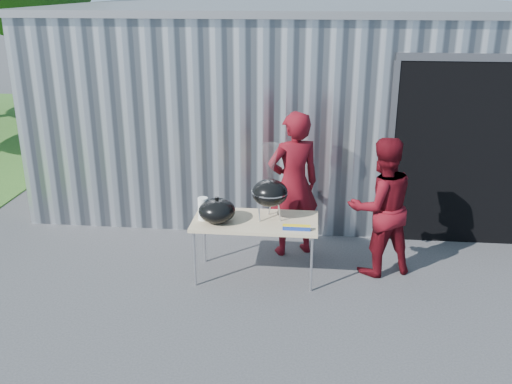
# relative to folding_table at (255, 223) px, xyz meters

# --- Properties ---
(ground) EXTENTS (80.00, 80.00, 0.00)m
(ground) POSITION_rel_folding_table_xyz_m (-0.36, -0.40, -0.71)
(ground) COLOR #38383A
(building) EXTENTS (8.20, 6.20, 3.10)m
(building) POSITION_rel_folding_table_xyz_m (0.56, 4.19, 0.83)
(building) COLOR silver
(building) RESTS_ON ground
(folding_table) EXTENTS (1.50, 0.75, 0.75)m
(folding_table) POSITION_rel_folding_table_xyz_m (0.00, 0.00, 0.00)
(folding_table) COLOR tan
(folding_table) RESTS_ON ground
(kettle_grill) EXTENTS (0.44, 0.44, 0.94)m
(kettle_grill) POSITION_rel_folding_table_xyz_m (0.17, 0.05, 0.46)
(kettle_grill) COLOR black
(kettle_grill) RESTS_ON folding_table
(grill_lid) EXTENTS (0.44, 0.44, 0.32)m
(grill_lid) POSITION_rel_folding_table_xyz_m (-0.45, -0.10, 0.18)
(grill_lid) COLOR black
(grill_lid) RESTS_ON folding_table
(paper_towels) EXTENTS (0.12, 0.12, 0.28)m
(paper_towels) POSITION_rel_folding_table_xyz_m (-0.62, -0.05, 0.18)
(paper_towels) COLOR white
(paper_towels) RESTS_ON folding_table
(white_tub) EXTENTS (0.20, 0.15, 0.10)m
(white_tub) POSITION_rel_folding_table_xyz_m (-0.55, 0.17, 0.09)
(white_tub) COLOR white
(white_tub) RESTS_ON folding_table
(foil_box) EXTENTS (0.32, 0.05, 0.06)m
(foil_box) POSITION_rel_folding_table_xyz_m (0.50, -0.25, 0.07)
(foil_box) COLOR navy
(foil_box) RESTS_ON folding_table
(person_cook) EXTENTS (0.83, 0.71, 1.94)m
(person_cook) POSITION_rel_folding_table_xyz_m (0.43, 0.72, 0.26)
(person_cook) COLOR #560A12
(person_cook) RESTS_ON ground
(person_bystander) EXTENTS (1.02, 0.91, 1.74)m
(person_bystander) POSITION_rel_folding_table_xyz_m (1.51, 0.28, 0.16)
(person_bystander) COLOR #560A12
(person_bystander) RESTS_ON ground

